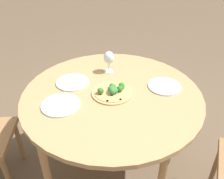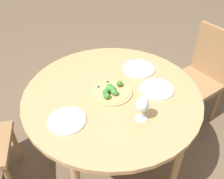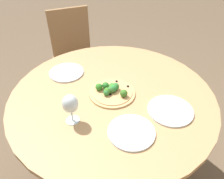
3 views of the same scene
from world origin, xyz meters
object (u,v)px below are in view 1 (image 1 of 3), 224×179
(plate_far, at_px, (61,105))
(pizza, at_px, (113,91))
(wine_glass, at_px, (109,58))
(plate_near, at_px, (72,82))
(plate_side, at_px, (164,86))

(plate_far, bearing_deg, pizza, -56.94)
(wine_glass, bearing_deg, pizza, -164.08)
(pizza, xyz_separation_m, plate_near, (0.07, 0.29, -0.01))
(pizza, relative_size, plate_side, 1.19)
(pizza, distance_m, wine_glass, 0.30)
(plate_near, xyz_separation_m, plate_side, (0.07, -0.62, 0.00))
(plate_near, bearing_deg, pizza, -103.74)
(plate_near, relative_size, plate_side, 1.02)
(plate_near, xyz_separation_m, plate_far, (-0.26, -0.01, 0.00))
(plate_side, bearing_deg, wine_glass, 71.48)
(pizza, relative_size, plate_far, 1.11)
(pizza, xyz_separation_m, wine_glass, (0.27, 0.08, 0.09))
(wine_glass, bearing_deg, plate_far, 155.84)
(pizza, bearing_deg, plate_far, 123.06)
(plate_far, bearing_deg, wine_glass, -24.16)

